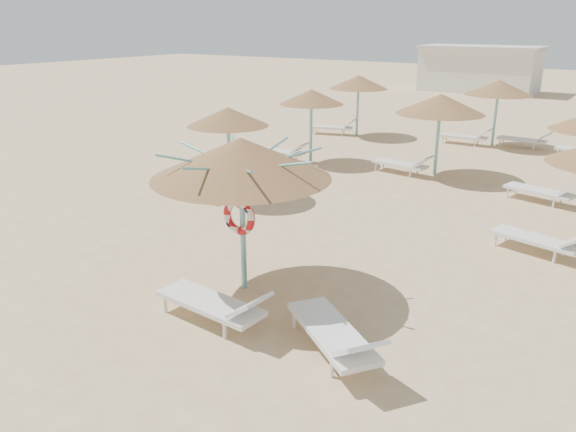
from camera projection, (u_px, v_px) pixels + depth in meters
The scene contains 6 objects.
ground at pixel (263, 289), 10.93m from camera, with size 120.00×120.00×0.00m, color #D5B282.
main_palapa at pixel (241, 159), 10.15m from camera, with size 3.31×3.31×2.97m.
lounger_main_a at pixel (216, 304), 9.56m from camera, with size 2.24×0.80×0.80m.
lounger_main_b at pixel (336, 334), 8.60m from camera, with size 2.24×1.86×0.82m.
palapa_field at pixel (484, 109), 17.84m from camera, with size 20.22×14.27×2.72m.
service_hut at pixel (480, 69), 41.00m from camera, with size 8.40×4.40×3.25m.
Camera 1 is at (5.90, -7.91, 4.94)m, focal length 35.00 mm.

